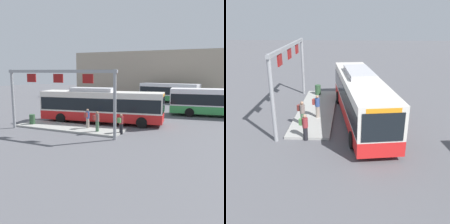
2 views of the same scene
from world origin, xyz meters
The scene contains 11 objects.
ground_plane centered at (0.00, 0.00, 0.00)m, with size 120.00×120.00×0.00m, color #56565B.
platform_curb centered at (-1.53, -3.37, 0.08)m, with size 10.00×2.80×0.16m, color #9E9E99.
bus_main centered at (-0.01, 0.00, 1.81)m, with size 12.23×4.19×3.46m.
bus_background_left centered at (2.62, 19.71, 1.78)m, with size 9.86×4.16×3.10m.
bus_background_right centered at (9.94, 8.54, 1.78)m, with size 9.78×3.54×3.10m.
person_boarding centered at (3.47, -3.44, 0.89)m, with size 0.44×0.59×1.67m.
person_waiting_near centered at (1.55, -3.94, 1.05)m, with size 0.53×0.61×1.67m.
person_waiting_mid centered at (0.19, -3.10, 1.05)m, with size 0.37×0.55×1.67m.
platform_sign_gantry centered at (-1.24, -5.18, 3.80)m, with size 10.24×0.24×5.20m.
station_building centered at (-2.28, 27.22, 4.37)m, with size 29.85×8.00×8.75m, color tan.
trash_bin centered at (-5.40, -3.72, 0.61)m, with size 0.52×0.52×0.90m, color #2D5133.
Camera 1 is at (10.94, -22.00, 5.05)m, focal length 40.60 mm.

